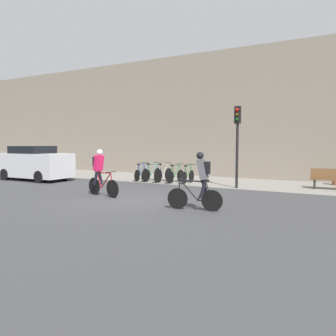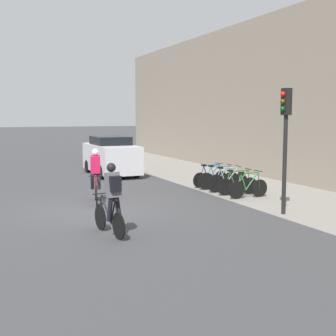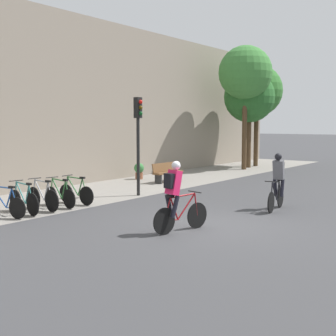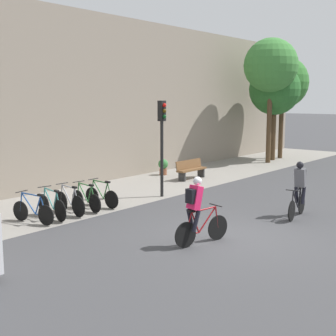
{
  "view_description": "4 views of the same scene",
  "coord_description": "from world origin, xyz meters",
  "px_view_note": "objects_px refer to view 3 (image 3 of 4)",
  "views": [
    {
      "loc": [
        7.01,
        -9.43,
        2.03
      ],
      "look_at": [
        1.15,
        1.52,
        1.07
      ],
      "focal_mm": 35.0,
      "sensor_mm": 36.0,
      "label": 1
    },
    {
      "loc": [
        13.84,
        -3.52,
        2.89
      ],
      "look_at": [
        0.06,
        2.39,
        1.17
      ],
      "focal_mm": 50.0,
      "sensor_mm": 36.0,
      "label": 2
    },
    {
      "loc": [
        -10.41,
        -6.25,
        2.7
      ],
      "look_at": [
        1.76,
        2.69,
        1.24
      ],
      "focal_mm": 50.0,
      "sensor_mm": 36.0,
      "label": 3
    },
    {
      "loc": [
        -10.53,
        -6.46,
        3.72
      ],
      "look_at": [
        0.57,
        2.69,
        1.57
      ],
      "focal_mm": 50.0,
      "sensor_mm": 36.0,
      "label": 4
    }
  ],
  "objects_px": {
    "cyclist_grey": "(278,179)",
    "bench": "(167,172)",
    "cyclist_pink": "(176,195)",
    "parked_bike_0": "(4,204)",
    "parked_bike_3": "(60,195)",
    "potted_plant": "(139,170)",
    "traffic_light_pole": "(138,128)",
    "parked_bike_2": "(43,197)",
    "parked_bike_1": "(24,200)",
    "parked_bike_4": "(76,193)"
  },
  "relations": [
    {
      "from": "parked_bike_4",
      "to": "bench",
      "type": "xyz_separation_m",
      "value": [
        6.47,
        0.99,
        0.09
      ]
    },
    {
      "from": "parked_bike_3",
      "to": "potted_plant",
      "type": "relative_size",
      "value": 2.04
    },
    {
      "from": "parked_bike_3",
      "to": "potted_plant",
      "type": "xyz_separation_m",
      "value": [
        7.25,
        2.74,
        0.05
      ]
    },
    {
      "from": "cyclist_grey",
      "to": "traffic_light_pole",
      "type": "bearing_deg",
      "value": 94.83
    },
    {
      "from": "cyclist_pink",
      "to": "traffic_light_pole",
      "type": "bearing_deg",
      "value": 48.53
    },
    {
      "from": "parked_bike_1",
      "to": "bench",
      "type": "distance_m",
      "value": 8.61
    },
    {
      "from": "cyclist_grey",
      "to": "bench",
      "type": "height_order",
      "value": "cyclist_grey"
    },
    {
      "from": "parked_bike_4",
      "to": "parked_bike_2",
      "type": "bearing_deg",
      "value": 179.98
    },
    {
      "from": "parked_bike_2",
      "to": "bench",
      "type": "relative_size",
      "value": 0.9
    },
    {
      "from": "cyclist_grey",
      "to": "parked_bike_3",
      "type": "bearing_deg",
      "value": 123.1
    },
    {
      "from": "cyclist_pink",
      "to": "parked_bike_0",
      "type": "distance_m",
      "value": 5.26
    },
    {
      "from": "cyclist_grey",
      "to": "bench",
      "type": "xyz_separation_m",
      "value": [
        3.39,
        6.79,
        -0.47
      ]
    },
    {
      "from": "potted_plant",
      "to": "parked_bike_1",
      "type": "bearing_deg",
      "value": -162.39
    },
    {
      "from": "cyclist_grey",
      "to": "traffic_light_pole",
      "type": "distance_m",
      "value": 5.54
    },
    {
      "from": "parked_bike_0",
      "to": "parked_bike_4",
      "type": "relative_size",
      "value": 1.05
    },
    {
      "from": "parked_bike_0",
      "to": "parked_bike_1",
      "type": "bearing_deg",
      "value": 0.1
    },
    {
      "from": "cyclist_pink",
      "to": "parked_bike_2",
      "type": "bearing_deg",
      "value": 90.14
    },
    {
      "from": "cyclist_pink",
      "to": "parked_bike_0",
      "type": "xyz_separation_m",
      "value": [
        -1.4,
        5.04,
        -0.56
      ]
    },
    {
      "from": "parked_bike_0",
      "to": "parked_bike_2",
      "type": "distance_m",
      "value": 1.38
    },
    {
      "from": "cyclist_grey",
      "to": "parked_bike_2",
      "type": "xyz_separation_m",
      "value": [
        -4.47,
        5.8,
        -0.54
      ]
    },
    {
      "from": "parked_bike_0",
      "to": "parked_bike_2",
      "type": "relative_size",
      "value": 1.0
    },
    {
      "from": "cyclist_pink",
      "to": "parked_bike_4",
      "type": "distance_m",
      "value": 5.26
    },
    {
      "from": "parked_bike_2",
      "to": "bench",
      "type": "distance_m",
      "value": 7.92
    },
    {
      "from": "traffic_light_pole",
      "to": "potted_plant",
      "type": "height_order",
      "value": "traffic_light_pole"
    },
    {
      "from": "cyclist_grey",
      "to": "parked_bike_0",
      "type": "relative_size",
      "value": 1.06
    },
    {
      "from": "parked_bike_3",
      "to": "cyclist_grey",
      "type": "bearing_deg",
      "value": -56.9
    },
    {
      "from": "cyclist_grey",
      "to": "parked_bike_4",
      "type": "bearing_deg",
      "value": 118.02
    },
    {
      "from": "cyclist_pink",
      "to": "parked_bike_0",
      "type": "relative_size",
      "value": 1.07
    },
    {
      "from": "cyclist_pink",
      "to": "parked_bike_3",
      "type": "distance_m",
      "value": 5.12
    },
    {
      "from": "parked_bike_3",
      "to": "potted_plant",
      "type": "bearing_deg",
      "value": 20.71
    },
    {
      "from": "parked_bike_1",
      "to": "traffic_light_pole",
      "type": "relative_size",
      "value": 0.46
    },
    {
      "from": "traffic_light_pole",
      "to": "bench",
      "type": "xyz_separation_m",
      "value": [
        3.84,
        1.5,
        -2.04
      ]
    },
    {
      "from": "parked_bike_0",
      "to": "parked_bike_2",
      "type": "height_order",
      "value": "parked_bike_2"
    },
    {
      "from": "parked_bike_3",
      "to": "traffic_light_pole",
      "type": "distance_m",
      "value": 3.99
    },
    {
      "from": "parked_bike_4",
      "to": "traffic_light_pole",
      "type": "height_order",
      "value": "traffic_light_pole"
    },
    {
      "from": "parked_bike_1",
      "to": "potted_plant",
      "type": "height_order",
      "value": "parked_bike_1"
    },
    {
      "from": "cyclist_grey",
      "to": "bench",
      "type": "distance_m",
      "value": 7.6
    },
    {
      "from": "parked_bike_0",
      "to": "parked_bike_1",
      "type": "distance_m",
      "value": 0.69
    },
    {
      "from": "parked_bike_4",
      "to": "bench",
      "type": "relative_size",
      "value": 0.86
    },
    {
      "from": "parked_bike_0",
      "to": "parked_bike_1",
      "type": "height_order",
      "value": "parked_bike_1"
    },
    {
      "from": "parked_bike_3",
      "to": "bench",
      "type": "height_order",
      "value": "parked_bike_3"
    },
    {
      "from": "parked_bike_0",
      "to": "potted_plant",
      "type": "xyz_separation_m",
      "value": [
        9.33,
        2.74,
        0.05
      ]
    },
    {
      "from": "cyclist_pink",
      "to": "traffic_light_pole",
      "type": "relative_size",
      "value": 0.49
    },
    {
      "from": "cyclist_grey",
      "to": "bench",
      "type": "bearing_deg",
      "value": 63.46
    },
    {
      "from": "cyclist_grey",
      "to": "parked_bike_2",
      "type": "relative_size",
      "value": 1.06
    },
    {
      "from": "parked_bike_2",
      "to": "bench",
      "type": "height_order",
      "value": "parked_bike_2"
    },
    {
      "from": "parked_bike_2",
      "to": "parked_bike_0",
      "type": "bearing_deg",
      "value": -179.92
    },
    {
      "from": "parked_bike_3",
      "to": "bench",
      "type": "bearing_deg",
      "value": 7.87
    },
    {
      "from": "cyclist_pink",
      "to": "parked_bike_0",
      "type": "height_order",
      "value": "cyclist_pink"
    },
    {
      "from": "traffic_light_pole",
      "to": "bench",
      "type": "bearing_deg",
      "value": 21.31
    }
  ]
}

